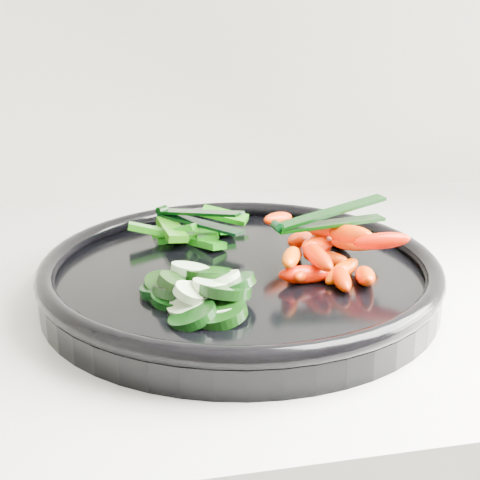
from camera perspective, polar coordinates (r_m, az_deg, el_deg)
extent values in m
cube|color=silver|center=(0.76, 15.29, -2.54)|extent=(2.02, 0.62, 0.03)
cylinder|color=black|center=(0.64, 0.00, -3.62)|extent=(0.43, 0.43, 0.02)
torus|color=black|center=(0.63, 0.00, -2.06)|extent=(0.43, 0.43, 0.02)
cylinder|color=black|center=(0.53, -4.06, -6.50)|extent=(0.05, 0.05, 0.02)
cylinder|color=#B6D1A7|center=(0.55, -4.48, -5.48)|extent=(0.05, 0.05, 0.02)
cylinder|color=black|center=(0.57, -5.66, -4.67)|extent=(0.05, 0.05, 0.03)
cylinder|color=beige|center=(0.58, -5.28, -4.14)|extent=(0.04, 0.04, 0.02)
cylinder|color=black|center=(0.59, -6.37, -3.96)|extent=(0.05, 0.05, 0.02)
cylinder|color=#D9F0C0|center=(0.59, -5.04, -3.90)|extent=(0.03, 0.03, 0.02)
cylinder|color=black|center=(0.54, -1.86, -6.25)|extent=(0.07, 0.07, 0.02)
cylinder|color=#D7F3C2|center=(0.54, -1.55, -6.00)|extent=(0.03, 0.03, 0.02)
cylinder|color=black|center=(0.58, -4.13, -4.01)|extent=(0.06, 0.06, 0.03)
cylinder|color=beige|center=(0.59, -3.46, -3.94)|extent=(0.04, 0.04, 0.02)
cylinder|color=black|center=(0.58, -6.67, -4.19)|extent=(0.05, 0.05, 0.01)
cylinder|color=beige|center=(0.57, -4.49, -4.52)|extent=(0.04, 0.04, 0.01)
cylinder|color=black|center=(0.57, -5.81, -4.93)|extent=(0.05, 0.05, 0.01)
cylinder|color=#D6F7C5|center=(0.58, -5.22, -4.02)|extent=(0.04, 0.04, 0.01)
cylinder|color=black|center=(0.58, -6.32, -4.22)|extent=(0.06, 0.06, 0.03)
cylinder|color=beige|center=(0.57, -5.35, -4.81)|extent=(0.04, 0.04, 0.02)
cylinder|color=black|center=(0.56, -0.65, -3.84)|extent=(0.06, 0.06, 0.03)
cylinder|color=beige|center=(0.57, -1.48, -3.47)|extent=(0.04, 0.04, 0.02)
cylinder|color=black|center=(0.58, -2.68, -2.92)|extent=(0.06, 0.06, 0.02)
cylinder|color=beige|center=(0.59, -4.28, -2.60)|extent=(0.05, 0.05, 0.02)
cylinder|color=black|center=(0.57, -5.16, -3.79)|extent=(0.05, 0.05, 0.03)
cylinder|color=beige|center=(0.55, -4.29, -4.52)|extent=(0.04, 0.04, 0.02)
cylinder|color=black|center=(0.55, -1.37, -4.24)|extent=(0.06, 0.06, 0.02)
cylinder|color=#CAEABB|center=(0.56, -2.30, -4.04)|extent=(0.05, 0.05, 0.02)
ellipsoid|color=#E24C00|center=(0.61, 8.67, -2.66)|extent=(0.05, 0.04, 0.03)
ellipsoid|color=#F91B00|center=(0.60, 5.59, -2.94)|extent=(0.05, 0.03, 0.03)
ellipsoid|color=red|center=(0.60, 8.66, -3.29)|extent=(0.02, 0.05, 0.02)
ellipsoid|color=#DA4000|center=(0.65, 4.63, -1.22)|extent=(0.03, 0.05, 0.03)
ellipsoid|color=#DD3700|center=(0.61, 10.62, -3.03)|extent=(0.03, 0.06, 0.03)
ellipsoid|color=#F62000|center=(0.64, 6.90, -1.51)|extent=(0.03, 0.05, 0.02)
ellipsoid|color=#F71800|center=(0.60, 5.40, -2.86)|extent=(0.03, 0.04, 0.02)
ellipsoid|color=#FE4300|center=(0.64, 7.32, -1.53)|extent=(0.05, 0.03, 0.02)
ellipsoid|color=#FF6500|center=(0.69, 8.53, -0.07)|extent=(0.03, 0.05, 0.02)
ellipsoid|color=#F13300|center=(0.67, 7.12, -0.50)|extent=(0.04, 0.05, 0.02)
ellipsoid|color=#F75300|center=(0.60, 4.39, -1.47)|extent=(0.04, 0.05, 0.02)
ellipsoid|color=red|center=(0.66, 9.23, 0.17)|extent=(0.03, 0.05, 0.03)
ellipsoid|color=red|center=(0.65, 5.17, 0.05)|extent=(0.04, 0.04, 0.02)
ellipsoid|color=#FF1700|center=(0.61, 6.62, -1.41)|extent=(0.03, 0.06, 0.02)
ellipsoid|color=red|center=(0.64, 6.67, -0.39)|extent=(0.05, 0.05, 0.03)
ellipsoid|color=#FF5100|center=(0.65, 9.91, -0.18)|extent=(0.06, 0.02, 0.03)
ellipsoid|color=#FF6100|center=(0.63, 9.31, 0.52)|extent=(0.04, 0.05, 0.03)
ellipsoid|color=#FF3B00|center=(0.66, 3.27, 1.83)|extent=(0.04, 0.03, 0.02)
ellipsoid|color=red|center=(0.64, 7.91, 1.03)|extent=(0.05, 0.02, 0.02)
ellipsoid|color=red|center=(0.61, 12.00, -0.07)|extent=(0.06, 0.03, 0.02)
cube|color=#0C720A|center=(0.71, -2.66, 0.43)|extent=(0.03, 0.06, 0.02)
cube|color=#1F700A|center=(0.72, -4.07, 0.48)|extent=(0.05, 0.06, 0.03)
cube|color=#0B6809|center=(0.73, -1.40, 0.91)|extent=(0.02, 0.05, 0.02)
cube|color=#096609|center=(0.69, -2.90, -0.28)|extent=(0.04, 0.05, 0.01)
cube|color=#0A720C|center=(0.72, -6.64, 0.49)|extent=(0.02, 0.04, 0.01)
cube|color=#0B6B0A|center=(0.72, -5.23, 0.64)|extent=(0.03, 0.07, 0.03)
cube|color=#1C6F0A|center=(0.70, -5.60, 0.79)|extent=(0.05, 0.03, 0.02)
cube|color=#186109|center=(0.71, -7.73, 0.88)|extent=(0.05, 0.02, 0.02)
cube|color=#226E0A|center=(0.70, -5.85, 0.92)|extent=(0.03, 0.07, 0.01)
cube|color=#176309|center=(0.75, -1.35, 2.13)|extent=(0.05, 0.04, 0.02)
cylinder|color=black|center=(0.60, 3.21, 1.21)|extent=(0.01, 0.01, 0.01)
cube|color=black|center=(0.63, 7.75, 1.39)|extent=(0.11, 0.04, 0.00)
cube|color=black|center=(0.63, 7.80, 2.40)|extent=(0.11, 0.04, 0.02)
cylinder|color=black|center=(0.74, -6.69, 2.59)|extent=(0.01, 0.01, 0.01)
cube|color=black|center=(0.70, -3.48, 1.46)|extent=(0.08, 0.09, 0.00)
cube|color=black|center=(0.70, -3.50, 2.35)|extent=(0.08, 0.09, 0.02)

